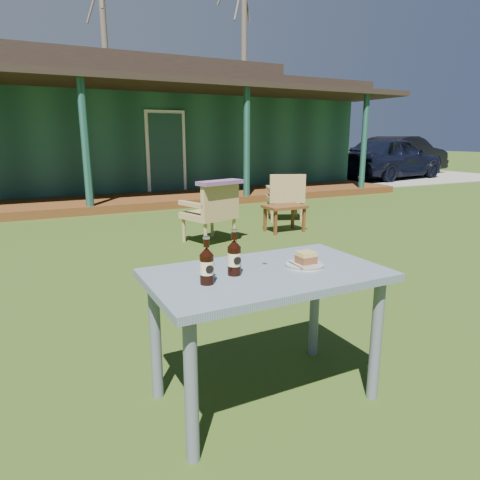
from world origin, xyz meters
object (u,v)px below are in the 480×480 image
cafe_table (266,290)px  armchair_right (286,194)px  car_near (391,158)px  cake_slice (306,257)px  cola_bottle_far (207,265)px  plate (305,265)px  cola_bottle_near (234,257)px  armchair_left (212,210)px  side_table (285,209)px  car_far (401,155)px

cafe_table → armchair_right: (2.90, 4.30, -0.17)m
car_near → armchair_right: car_near is taller
cake_slice → cola_bottle_far: cola_bottle_far is taller
cake_slice → plate: bearing=-150.1°
cafe_table → cola_bottle_near: bearing=172.4°
cola_bottle_far → armchair_left: 3.74m
cafe_table → armchair_left: (1.14, 3.37, -0.17)m
car_near → armchair_left: size_ratio=5.27×
armchair_right → side_table: size_ratio=1.33×
car_far → cola_bottle_near: size_ratio=18.96×
cola_bottle_near → armchair_left: size_ratio=0.29×
armchair_left → car_far: bearing=32.6°
cake_slice → armchair_left: 3.51m
car_near → cafe_table: size_ratio=3.52×
plate → cola_bottle_near: bearing=174.4°
cola_bottle_far → armchair_right: cola_bottle_far is taller
car_near → side_table: size_ratio=7.04×
armchair_right → side_table: (-0.50, -0.75, -0.11)m
side_table → armchair_right: bearing=56.3°
car_near → cola_bottle_far: bearing=120.6°
armchair_left → side_table: bearing=8.2°
cafe_table → cola_bottle_near: cola_bottle_near is taller
armchair_left → armchair_right: armchair_left is taller
cola_bottle_far → side_table: (2.74, 3.59, -0.47)m
cola_bottle_near → armchair_right: (3.07, 4.28, -0.36)m
plate → cola_bottle_far: bearing=-177.4°
cola_bottle_near → cola_bottle_far: (-0.17, -0.06, -0.00)m
plate → cola_bottle_near: 0.41m
cola_bottle_near → side_table: size_ratio=0.38×
armchair_left → armchair_right: bearing=28.0°
car_far → armchair_right: car_far is taller
cake_slice → cola_bottle_far: (-0.58, -0.03, 0.05)m
cola_bottle_near → cola_bottle_far: cola_bottle_near is taller
cafe_table → cake_slice: cake_slice is taller
side_table → plate: bearing=-121.4°
armchair_left → armchair_right: (1.76, 0.94, -0.00)m
cake_slice → side_table: bearing=58.7°
car_near → cake_slice: car_near is taller
cafe_table → cola_bottle_far: bearing=-173.2°
cake_slice → armchair_left: bearing=75.0°
car_near → plate: (-10.00, -9.09, 0.01)m
car_far → cafe_table: (-12.07, -10.35, -0.10)m
car_near → cola_bottle_far: 13.96m
cafe_table → car_far: bearing=40.6°
car_far → cola_bottle_near: car_far is taller
car_near → car_far: 2.25m
plate → side_table: (2.17, 3.57, -0.39)m
cafe_table → armchair_right: bearing=56.0°
plate → cake_slice: size_ratio=2.22×
car_near → cola_bottle_near: (-10.40, -9.05, 0.09)m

